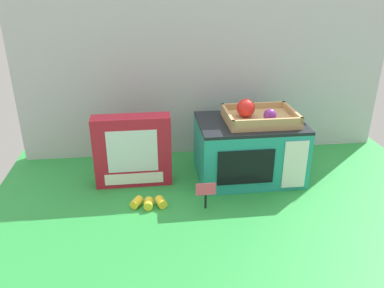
{
  "coord_description": "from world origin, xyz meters",
  "views": [
    {
      "loc": [
        -0.26,
        -1.32,
        0.75
      ],
      "look_at": [
        -0.1,
        0.04,
        0.15
      ],
      "focal_mm": 35.96,
      "sensor_mm": 36.0,
      "label": 1
    }
  ],
  "objects_px": {
    "cookie_set_box": "(133,151)",
    "price_sign": "(206,192)",
    "food_groups_crate": "(258,116)",
    "toy_microwave": "(249,149)",
    "loose_toy_banana": "(149,203)"
  },
  "relations": [
    {
      "from": "cookie_set_box",
      "to": "toy_microwave",
      "type": "bearing_deg",
      "value": 0.92
    },
    {
      "from": "food_groups_crate",
      "to": "price_sign",
      "type": "distance_m",
      "value": 0.37
    },
    {
      "from": "food_groups_crate",
      "to": "toy_microwave",
      "type": "bearing_deg",
      "value": 156.93
    },
    {
      "from": "food_groups_crate",
      "to": "loose_toy_banana",
      "type": "distance_m",
      "value": 0.53
    },
    {
      "from": "toy_microwave",
      "to": "cookie_set_box",
      "type": "distance_m",
      "value": 0.46
    },
    {
      "from": "price_sign",
      "to": "loose_toy_banana",
      "type": "relative_size",
      "value": 0.75
    },
    {
      "from": "cookie_set_box",
      "to": "loose_toy_banana",
      "type": "xyz_separation_m",
      "value": [
        0.05,
        -0.18,
        -0.12
      ]
    },
    {
      "from": "loose_toy_banana",
      "to": "food_groups_crate",
      "type": "bearing_deg",
      "value": 22.24
    },
    {
      "from": "cookie_set_box",
      "to": "price_sign",
      "type": "bearing_deg",
      "value": -40.61
    },
    {
      "from": "food_groups_crate",
      "to": "loose_toy_banana",
      "type": "bearing_deg",
      "value": -157.76
    },
    {
      "from": "price_sign",
      "to": "toy_microwave",
      "type": "bearing_deg",
      "value": 46.76
    },
    {
      "from": "cookie_set_box",
      "to": "price_sign",
      "type": "xyz_separation_m",
      "value": [
        0.25,
        -0.21,
        -0.07
      ]
    },
    {
      "from": "food_groups_crate",
      "to": "cookie_set_box",
      "type": "height_order",
      "value": "food_groups_crate"
    },
    {
      "from": "food_groups_crate",
      "to": "cookie_set_box",
      "type": "distance_m",
      "value": 0.5
    },
    {
      "from": "price_sign",
      "to": "loose_toy_banana",
      "type": "distance_m",
      "value": 0.21
    }
  ]
}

